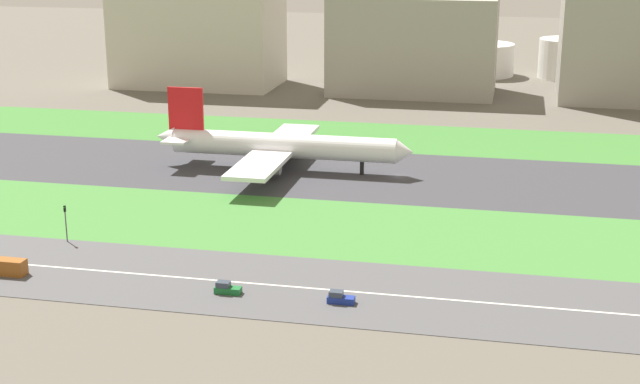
# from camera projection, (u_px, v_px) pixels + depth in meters

# --- Properties ---
(ground_plane) EXTENTS (800.00, 800.00, 0.00)m
(ground_plane) POSITION_uv_depth(u_px,v_px,m) (398.00, 177.00, 221.09)
(ground_plane) COLOR #5B564C
(runway) EXTENTS (280.00, 46.00, 0.10)m
(runway) POSITION_uv_depth(u_px,v_px,m) (398.00, 177.00, 221.08)
(runway) COLOR #38383D
(runway) RESTS_ON ground_plane
(grass_median_north) EXTENTS (280.00, 36.00, 0.10)m
(grass_median_north) POSITION_uv_depth(u_px,v_px,m) (417.00, 139.00, 259.51)
(grass_median_north) COLOR #3D7A33
(grass_median_north) RESTS_ON ground_plane
(grass_median_south) EXTENTS (280.00, 36.00, 0.10)m
(grass_median_south) POSITION_uv_depth(u_px,v_px,m) (371.00, 230.00, 182.64)
(grass_median_south) COLOR #427F38
(grass_median_south) RESTS_ON ground_plane
(highway) EXTENTS (280.00, 28.00, 0.10)m
(highway) POSITION_uv_depth(u_px,v_px,m) (341.00, 291.00, 152.64)
(highway) COLOR #4C4C4F
(highway) RESTS_ON ground_plane
(highway_centerline) EXTENTS (266.00, 0.50, 0.01)m
(highway_centerline) POSITION_uv_depth(u_px,v_px,m) (341.00, 291.00, 152.63)
(highway_centerline) COLOR silver
(highway_centerline) RESTS_ON highway
(airliner) EXTENTS (65.00, 56.00, 19.70)m
(airliner) POSITION_uv_depth(u_px,v_px,m) (277.00, 145.00, 225.40)
(airliner) COLOR white
(airliner) RESTS_ON runway
(car_0) EXTENTS (4.40, 1.80, 2.00)m
(car_0) POSITION_uv_depth(u_px,v_px,m) (340.00, 298.00, 147.54)
(car_0) COLOR navy
(car_0) RESTS_ON highway
(car_2) EXTENTS (4.40, 1.80, 2.00)m
(car_2) POSITION_uv_depth(u_px,v_px,m) (227.00, 288.00, 151.38)
(car_2) COLOR #19662D
(car_2) RESTS_ON highway
(truck_0) EXTENTS (8.40, 2.50, 4.00)m
(truck_0) POSITION_uv_depth(u_px,v_px,m) (1.00, 265.00, 159.46)
(truck_0) COLOR brown
(truck_0) RESTS_ON highway
(traffic_light) EXTENTS (0.36, 0.50, 7.20)m
(traffic_light) POSITION_uv_depth(u_px,v_px,m) (66.00, 221.00, 174.94)
(traffic_light) COLOR #4C4C51
(traffic_light) RESTS_ON highway
(terminal_building) EXTENTS (58.95, 34.48, 47.66)m
(terminal_building) POSITION_uv_depth(u_px,v_px,m) (198.00, 21.00, 339.39)
(terminal_building) COLOR beige
(terminal_building) RESTS_ON ground_plane
(hangar_building) EXTENTS (57.93, 33.12, 34.17)m
(hangar_building) POSITION_uv_depth(u_px,v_px,m) (414.00, 45.00, 325.10)
(hangar_building) COLOR #9E998E
(hangar_building) RESTS_ON ground_plane
(office_tower) EXTENTS (47.35, 31.93, 55.95)m
(office_tower) POSITION_uv_depth(u_px,v_px,m) (635.00, 18.00, 307.06)
(office_tower) COLOR #9E998E
(office_tower) RESTS_ON ground_plane
(fuel_tank_west) EXTENTS (22.61, 22.61, 12.70)m
(fuel_tank_west) POSITION_uv_depth(u_px,v_px,m) (409.00, 57.00, 371.68)
(fuel_tank_west) COLOR silver
(fuel_tank_west) RESTS_ON ground_plane
(fuel_tank_centre) EXTENTS (25.54, 25.54, 12.60)m
(fuel_tank_centre) POSITION_uv_depth(u_px,v_px,m) (481.00, 59.00, 365.83)
(fuel_tank_centre) COLOR silver
(fuel_tank_centre) RESTS_ON ground_plane
(fuel_tank_east) EXTENTS (22.66, 22.66, 15.28)m
(fuel_tank_east) POSITION_uv_depth(u_px,v_px,m) (568.00, 59.00, 358.71)
(fuel_tank_east) COLOR silver
(fuel_tank_east) RESTS_ON ground_plane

